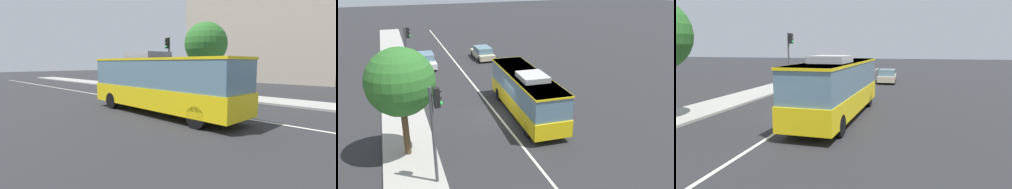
{
  "view_description": "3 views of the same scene",
  "coord_description": "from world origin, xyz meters",
  "views": [
    {
      "loc": [
        9.37,
        -11.74,
        2.84
      ],
      "look_at": [
        -0.82,
        -0.98,
        0.94
      ],
      "focal_mm": 26.54,
      "sensor_mm": 36.0,
      "label": 1
    },
    {
      "loc": [
        -21.73,
        7.05,
        10.37
      ],
      "look_at": [
        0.75,
        -0.85,
        1.34
      ],
      "focal_mm": 36.45,
      "sensor_mm": 36.0,
      "label": 2
    },
    {
      "loc": [
        -15.69,
        -5.94,
        3.91
      ],
      "look_at": [
        0.45,
        -2.21,
        1.18
      ],
      "focal_mm": 31.25,
      "sensor_mm": 36.0,
      "label": 3
    }
  ],
  "objects": [
    {
      "name": "ground_plane",
      "position": [
        0.0,
        0.0,
        0.0
      ],
      "size": [
        160.0,
        160.0,
        0.0
      ],
      "primitive_type": "plane",
      "color": "#28282B"
    },
    {
      "name": "office_block_background",
      "position": [
        -7.71,
        29.71,
        10.2
      ],
      "size": [
        22.79,
        14.39,
        20.4
      ],
      "rotation": [
        0.0,
        0.0,
        0.02
      ],
      "color": "#B7A893",
      "rests_on": "ground_plane"
    },
    {
      "name": "street_tree_kerbside_left",
      "position": [
        -3.48,
        6.67,
        4.49
      ],
      "size": [
        3.79,
        3.79,
        6.41
      ],
      "color": "#4C3823",
      "rests_on": "ground_plane"
    },
    {
      "name": "sidewalk_kerb",
      "position": [
        0.0,
        6.57,
        0.07
      ],
      "size": [
        80.0,
        3.06,
        0.14
      ],
      "primitive_type": "cube",
      "color": "#9E9B93",
      "rests_on": "ground_plane"
    },
    {
      "name": "traffic_light_mid_block",
      "position": [
        -6.8,
        5.35,
        3.56
      ],
      "size": [
        0.32,
        0.62,
        5.2
      ],
      "rotation": [
        0.0,
        0.0,
        -1.57
      ],
      "color": "#47474C",
      "rests_on": "ground_plane"
    },
    {
      "name": "transit_bus",
      "position": [
        -0.32,
        -2.03,
        1.81
      ],
      "size": [
        10.1,
        2.91,
        3.46
      ],
      "rotation": [
        0.0,
        0.0,
        -0.04
      ],
      "color": "yellow",
      "rests_on": "ground_plane"
    },
    {
      "name": "lane_centre_line",
      "position": [
        0.0,
        0.0,
        0.01
      ],
      "size": [
        76.0,
        0.16,
        0.01
      ],
      "primitive_type": "cube",
      "color": "silver",
      "rests_on": "ground_plane"
    }
  ]
}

